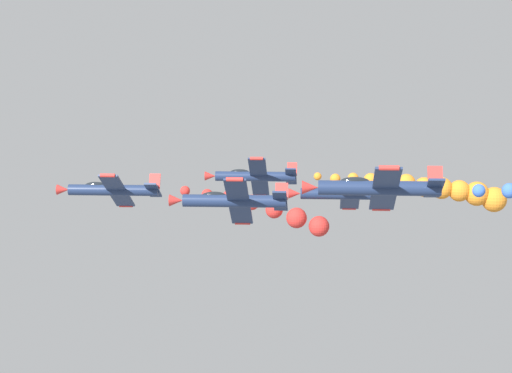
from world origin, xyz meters
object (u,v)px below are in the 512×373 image
airplane_lead (112,190)px  airplane_right_inner (254,176)px  airplane_left_inner (232,201)px  airplane_right_outer (377,188)px  airplane_left_outer (345,194)px

airplane_lead → airplane_right_inner: airplane_right_inner is taller
airplane_lead → airplane_right_inner: (13.31, -13.25, -0.17)m
airplane_left_inner → airplane_lead: bearing=49.4°
airplane_lead → airplane_right_outer: airplane_right_outer is taller
airplane_left_outer → airplane_right_outer: bearing=-175.4°
airplane_lead → airplane_left_inner: size_ratio=1.00×
airplane_left_inner → airplane_right_outer: 17.03m
airplane_lead → airplane_right_inner: 18.78m
airplane_left_inner → airplane_left_outer: size_ratio=1.00×
airplane_left_inner → airplane_left_outer: 15.43m
airplane_lead → airplane_right_inner: bearing=-44.9°
airplane_left_outer → airplane_right_outer: 23.98m
airplane_left_outer → airplane_right_outer: (-23.60, -1.88, 3.84)m
airplane_right_outer → airplane_lead: bearing=47.2°
airplane_left_inner → airplane_right_outer: size_ratio=1.00×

